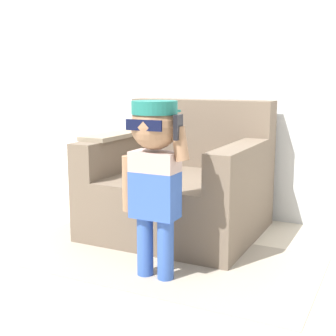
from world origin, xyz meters
The scene contains 6 objects.
ground_plane centered at (0.00, 0.00, 0.00)m, with size 10.00×10.00×0.00m, color beige.
wall_back centered at (0.00, 0.71, 1.30)m, with size 10.00×0.05×2.60m.
armchair centered at (-0.02, 0.16, 0.33)m, with size 1.15×1.04×0.94m.
person_child centered at (0.20, -0.67, 0.66)m, with size 0.40×0.30×0.98m.
side_table centered at (-0.90, 0.19, 0.33)m, with size 0.43×0.43×0.55m.
rug centered at (0.09, -0.41, 0.00)m, with size 1.92×0.99×0.01m.
Camera 1 is at (1.36, -2.85, 1.09)m, focal length 50.00 mm.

